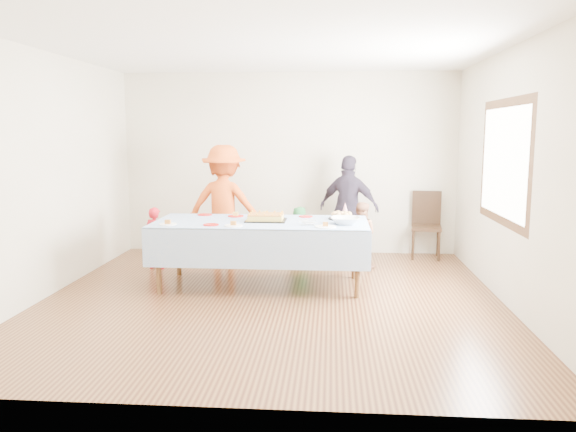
{
  "coord_description": "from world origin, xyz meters",
  "views": [
    {
      "loc": [
        0.64,
        -5.96,
        1.81
      ],
      "look_at": [
        0.16,
        0.3,
        0.88
      ],
      "focal_mm": 35.0,
      "sensor_mm": 36.0,
      "label": 1
    }
  ],
  "objects_px": {
    "dining_chair": "(426,221)",
    "adult_left": "(224,205)",
    "party_table": "(261,226)",
    "birthday_cake": "(266,218)"
  },
  "relations": [
    {
      "from": "party_table",
      "to": "adult_left",
      "type": "bearing_deg",
      "value": 120.71
    },
    {
      "from": "party_table",
      "to": "dining_chair",
      "type": "height_order",
      "value": "dining_chair"
    },
    {
      "from": "dining_chair",
      "to": "adult_left",
      "type": "distance_m",
      "value": 2.95
    },
    {
      "from": "adult_left",
      "to": "dining_chair",
      "type": "bearing_deg",
      "value": -162.15
    },
    {
      "from": "party_table",
      "to": "adult_left",
      "type": "relative_size",
      "value": 1.52
    },
    {
      "from": "party_table",
      "to": "dining_chair",
      "type": "relative_size",
      "value": 2.59
    },
    {
      "from": "party_table",
      "to": "dining_chair",
      "type": "xyz_separation_m",
      "value": [
        2.21,
        1.75,
        -0.19
      ]
    },
    {
      "from": "party_table",
      "to": "birthday_cake",
      "type": "bearing_deg",
      "value": 24.55
    },
    {
      "from": "party_table",
      "to": "adult_left",
      "type": "distance_m",
      "value": 1.27
    },
    {
      "from": "party_table",
      "to": "adult_left",
      "type": "xyz_separation_m",
      "value": [
        -0.65,
        1.09,
        0.1
      ]
    }
  ]
}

